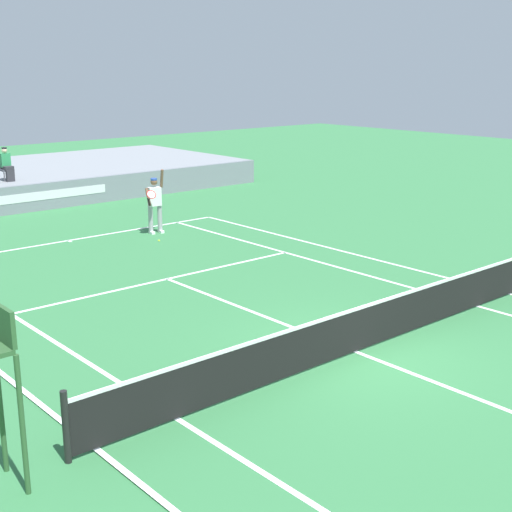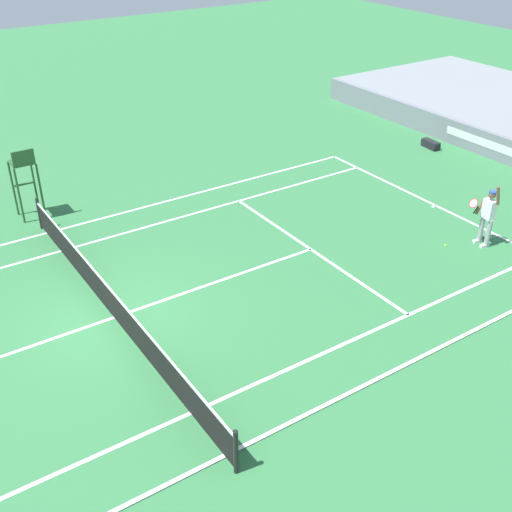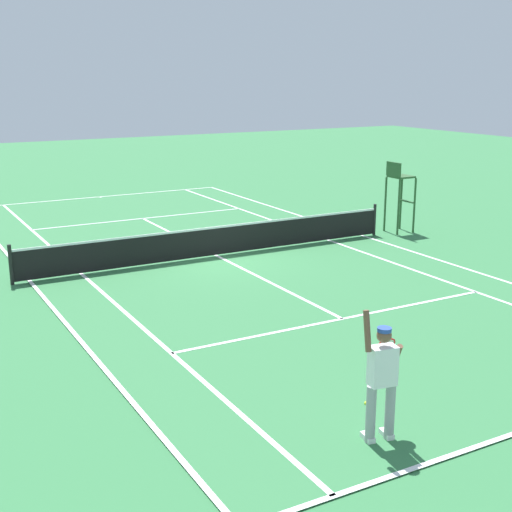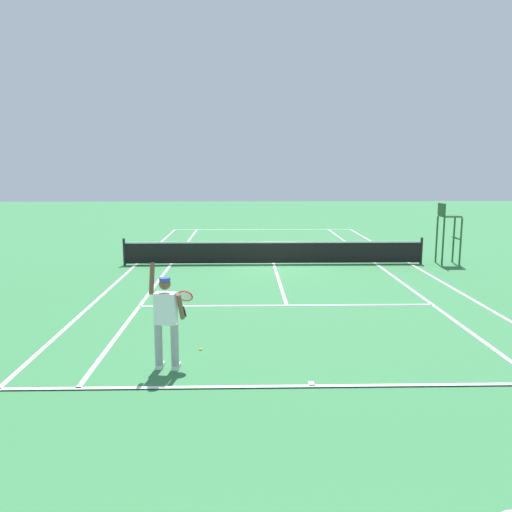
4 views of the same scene
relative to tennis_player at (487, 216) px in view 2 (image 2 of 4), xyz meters
The scene contains 7 objects.
ground_plane 11.38m from the tennis_player, 103.59° to the right, with size 80.00×80.00×0.00m, color #337542.
court 11.38m from the tennis_player, 103.59° to the right, with size 11.08×23.88×0.03m.
net 11.34m from the tennis_player, 103.59° to the right, with size 11.98×0.10×1.07m.
tennis_player is the anchor object (origin of this frame).
tennis_ball 1.51m from the tennis_player, 118.27° to the right, with size 0.07×0.07×0.07m, color #D1E533.
umpire_chair 14.63m from the tennis_player, 131.11° to the right, with size 0.77×0.77×2.44m.
equipment_bag 8.39m from the tennis_player, 143.79° to the left, with size 0.93×0.41×0.32m.
Camera 2 is at (13.10, -4.30, 9.66)m, focal length 44.63 mm.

